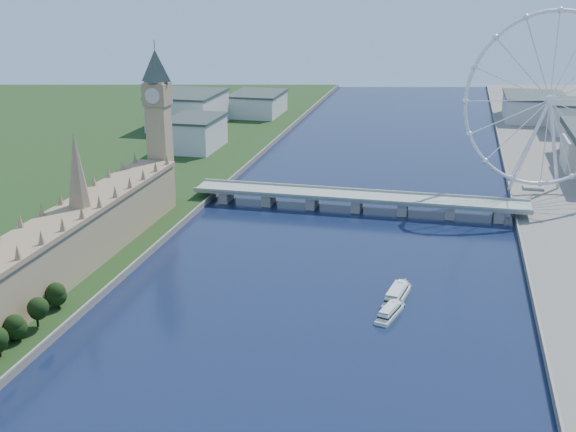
% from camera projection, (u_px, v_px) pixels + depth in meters
% --- Properties ---
extents(parliament_range, '(24.00, 200.00, 70.00)m').
position_uv_depth(parliament_range, '(83.00, 233.00, 379.09)').
color(parliament_range, tan).
rests_on(parliament_range, ground).
extents(big_ben, '(20.02, 20.02, 110.00)m').
position_uv_depth(big_ben, '(158.00, 107.00, 463.65)').
color(big_ben, tan).
rests_on(big_ben, ground).
extents(westminster_bridge, '(220.00, 22.00, 9.50)m').
position_uv_depth(westminster_bridge, '(357.00, 199.00, 475.73)').
color(westminster_bridge, gray).
rests_on(westminster_bridge, ground).
extents(london_eye, '(113.60, 39.12, 124.30)m').
position_uv_depth(london_eye, '(550.00, 101.00, 481.76)').
color(london_eye, silver).
rests_on(london_eye, ground).
extents(city_skyline, '(505.00, 280.00, 32.00)m').
position_uv_depth(city_skyline, '(434.00, 116.00, 704.45)').
color(city_skyline, beige).
rests_on(city_skyline, ground).
extents(tour_boat_near, '(12.66, 31.33, 6.74)m').
position_uv_depth(tour_boat_near, '(396.00, 300.00, 343.93)').
color(tour_boat_near, beige).
rests_on(tour_boat_near, ground).
extents(tour_boat_far, '(12.79, 25.97, 5.52)m').
position_uv_depth(tour_boat_far, '(389.00, 317.00, 327.31)').
color(tour_boat_far, beige).
rests_on(tour_boat_far, ground).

